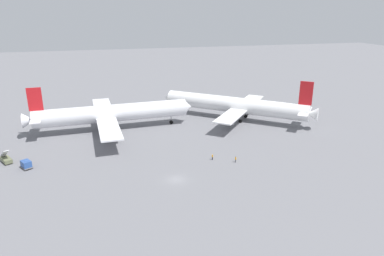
{
  "coord_description": "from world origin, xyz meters",
  "views": [
    {
      "loc": [
        -15.95,
        -75.42,
        39.84
      ],
      "look_at": [
        10.85,
        25.64,
        4.0
      ],
      "focal_mm": 32.63,
      "sensor_mm": 36.0,
      "label": 1
    }
  ],
  "objects": [
    {
      "name": "ground_plane",
      "position": [
        0.0,
        0.0,
        0.0
      ],
      "size": [
        600.0,
        600.0,
        0.0
      ],
      "primitive_type": "plane",
      "color": "slate"
    },
    {
      "name": "airliner_at_gate_left",
      "position": [
        -13.21,
        42.37,
        5.84
      ],
      "size": [
        56.89,
        49.83,
        16.39
      ],
      "color": "silver",
      "rests_on": "ground"
    },
    {
      "name": "airliner_being_pushed",
      "position": [
        32.26,
        42.78,
        5.53
      ],
      "size": [
        49.56,
        43.69,
        16.63
      ],
      "color": "white",
      "rests_on": "ground"
    },
    {
      "name": "pushback_tug",
      "position": [
        5.33,
        64.81,
        1.18
      ],
      "size": [
        8.54,
        6.52,
        2.79
      ],
      "color": "gold",
      "rests_on": "ground"
    },
    {
      "name": "gse_stair_truck_yellow",
      "position": [
        -42.67,
        21.82,
        1.03
      ],
      "size": [
        3.91,
        4.91,
        4.06
      ],
      "color": "#666B4C",
      "rests_on": "ground"
    },
    {
      "name": "gse_container_dolly_flat",
      "position": [
        -36.67,
        16.35,
        1.17
      ],
      "size": [
        3.53,
        3.87,
        2.15
      ],
      "color": "slate",
      "rests_on": "ground"
    },
    {
      "name": "ground_crew_marshaller_foreground",
      "position": [
        17.92,
        5.83,
        0.88
      ],
      "size": [
        0.36,
        0.5,
        1.68
      ],
      "color": "#4C4C51",
      "rests_on": "ground"
    },
    {
      "name": "ground_crew_ramp_agent_by_cones",
      "position": [
        12.34,
        9.12,
        0.86
      ],
      "size": [
        0.36,
        0.36,
        1.66
      ],
      "color": "black",
      "rests_on": "ground"
    }
  ]
}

